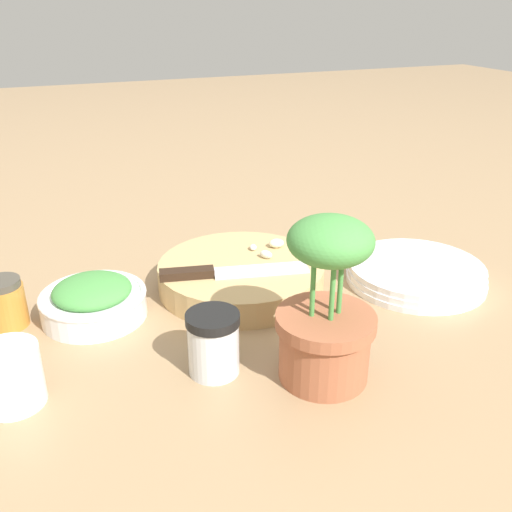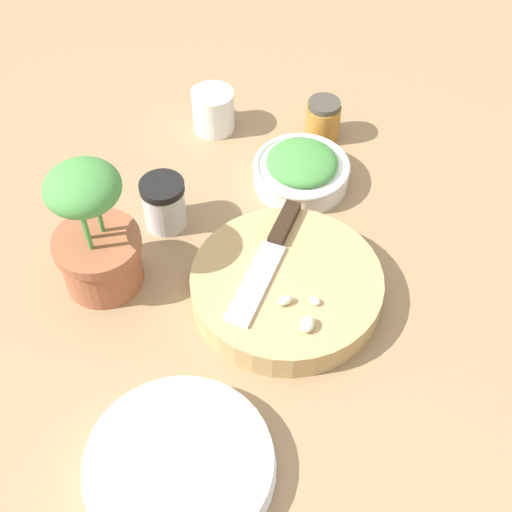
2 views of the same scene
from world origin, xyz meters
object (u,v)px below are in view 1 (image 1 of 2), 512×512
object	(u,v)px
garlic_cloves	(270,247)
honey_jar	(4,304)
herb_bowl	(93,300)
potted_herb	(326,313)
chef_knife	(225,272)
cutting_board	(241,275)
plate_stack	(416,273)
spice_jar	(213,343)
coffee_mug	(9,377)

from	to	relation	value
garlic_cloves	honey_jar	distance (m)	0.41
honey_jar	garlic_cloves	bearing A→B (deg)	-178.03
herb_bowl	honey_jar	bearing A→B (deg)	-10.21
potted_herb	chef_knife	bearing A→B (deg)	-78.23
cutting_board	plate_stack	world-z (taller)	cutting_board
spice_jar	honey_jar	distance (m)	0.32
garlic_cloves	potted_herb	bearing A→B (deg)	79.97
potted_herb	plate_stack	bearing A→B (deg)	-146.83
coffee_mug	potted_herb	bearing A→B (deg)	166.66
chef_knife	honey_jar	distance (m)	0.31
chef_knife	garlic_cloves	world-z (taller)	garlic_cloves
cutting_board	potted_herb	size ratio (longest dim) A/B	1.26
cutting_board	spice_jar	xyz separation A→B (m)	(0.11, 0.20, 0.02)
cutting_board	potted_herb	xyz separation A→B (m)	(-0.01, 0.26, 0.07)
chef_knife	herb_bowl	size ratio (longest dim) A/B	1.48
herb_bowl	coffee_mug	distance (m)	0.20
coffee_mug	honey_jar	bearing A→B (deg)	-88.24
garlic_cloves	honey_jar	bearing A→B (deg)	1.97
garlic_cloves	cutting_board	bearing A→B (deg)	24.19
herb_bowl	coffee_mug	bearing A→B (deg)	55.78
garlic_cloves	coffee_mug	world-z (taller)	coffee_mug
plate_stack	spice_jar	bearing A→B (deg)	16.25
garlic_cloves	herb_bowl	size ratio (longest dim) A/B	0.41
garlic_cloves	honey_jar	size ratio (longest dim) A/B	0.87
chef_knife	potted_herb	bearing A→B (deg)	23.72
herb_bowl	potted_herb	bearing A→B (deg)	134.18
honey_jar	plate_stack	bearing A→B (deg)	170.78
chef_knife	garlic_cloves	size ratio (longest dim) A/B	3.63
cutting_board	potted_herb	distance (m)	0.26
coffee_mug	plate_stack	size ratio (longest dim) A/B	0.38
chef_knife	potted_herb	xyz separation A→B (m)	(-0.05, 0.23, 0.04)
cutting_board	chef_knife	size ratio (longest dim) A/B	1.16
chef_knife	garlic_cloves	bearing A→B (deg)	131.78
garlic_cloves	potted_herb	xyz separation A→B (m)	(0.05, 0.28, 0.04)
cutting_board	herb_bowl	size ratio (longest dim) A/B	1.72
coffee_mug	plate_stack	bearing A→B (deg)	-172.06
garlic_cloves	coffee_mug	xyz separation A→B (m)	(0.40, 0.20, -0.01)
chef_knife	plate_stack	world-z (taller)	chef_knife
spice_jar	coffee_mug	size ratio (longest dim) A/B	0.96
chef_knife	spice_jar	distance (m)	0.18
chef_knife	spice_jar	size ratio (longest dim) A/B	2.78
coffee_mug	potted_herb	size ratio (longest dim) A/B	0.41
spice_jar	potted_herb	size ratio (longest dim) A/B	0.39
chef_knife	herb_bowl	distance (m)	0.20
coffee_mug	garlic_cloves	bearing A→B (deg)	-153.65
chef_knife	coffee_mug	size ratio (longest dim) A/B	2.66
spice_jar	honey_jar	xyz separation A→B (m)	(0.24, -0.21, -0.01)
coffee_mug	honey_jar	size ratio (longest dim) A/B	1.19
cutting_board	garlic_cloves	xyz separation A→B (m)	(-0.06, -0.03, 0.03)
coffee_mug	chef_knife	bearing A→B (deg)	-154.80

